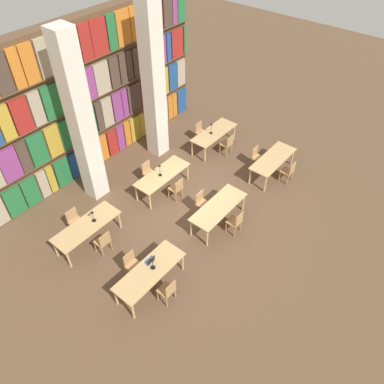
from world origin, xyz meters
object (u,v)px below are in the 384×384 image
chair_5 (257,157)px  chair_1 (132,264)px  chair_7 (75,220)px  chair_9 (149,172)px  pillar_left (81,123)px  pillar_center (153,85)px  chair_3 (202,203)px  laptop (149,261)px  reading_table_3 (87,227)px  desk_lamp_1 (92,214)px  reading_table_5 (214,134)px  chair_6 (103,241)px  desk_lamp_3 (211,127)px  chair_10 (227,144)px  chair_8 (177,188)px  chair_0 (168,291)px  chair_2 (236,222)px  reading_table_4 (162,176)px  reading_table_2 (273,160)px  reading_table_0 (150,272)px  chair_4 (289,171)px  chair_11 (201,132)px  reading_table_1 (218,208)px  desk_lamp_2 (160,168)px

chair_5 → chair_1: bearing=-0.8°
chair_7 → chair_9: size_ratio=1.00×
pillar_left → pillar_center: 3.31m
chair_3 → chair_7: size_ratio=1.00×
laptop → reading_table_3: (-0.26, 2.48, -0.12)m
desk_lamp_1 → chair_9: 3.13m
laptop → reading_table_5: 6.85m
pillar_left → chair_5: bearing=-36.8°
chair_6 → desk_lamp_3: desk_lamp_3 is taller
pillar_left → chair_10: pillar_left is taller
pillar_center → chair_8: size_ratio=6.70×
laptop → reading_table_5: laptop is taller
chair_0 → reading_table_5: bearing=27.1°
chair_8 → laptop: bearing=-151.8°
chair_8 → chair_9: 1.39m
chair_3 → chair_6: 3.52m
pillar_left → chair_0: (-1.67, -5.03, -2.51)m
reading_table_3 → chair_10: 6.68m
chair_0 → chair_2: 3.29m
pillar_left → desk_lamp_1: bearing=-129.8°
desk_lamp_1 → reading_table_4: desk_lamp_1 is taller
reading_table_2 → chair_5: 0.72m
desk_lamp_1 → pillar_center: bearing=19.6°
chair_0 → chair_7: size_ratio=1.00×
desk_lamp_1 → chair_10: bearing=-6.0°
reading_table_0 → reading_table_5: bearing=22.2°
chair_7 → reading_table_4: bearing=165.5°
reading_table_3 → reading_table_0: bearing=-89.1°
chair_2 → chair_4: size_ratio=1.00×
chair_9 → reading_table_2: bearing=135.2°
laptop → chair_4: bearing=171.1°
chair_3 → reading_table_4: size_ratio=0.41×
reading_table_5 → chair_6: bearing=-174.1°
desk_lamp_1 → desk_lamp_3: desk_lamp_3 is taller
chair_5 → chair_11: same height
reading_table_2 → reading_table_0: bearing=179.2°
reading_table_1 → reading_table_2: bearing=-1.5°
reading_table_3 → chair_8: bearing=-14.4°
chair_6 → reading_table_2: bearing=-17.5°
chair_2 → chair_1: bearing=157.1°
pillar_center → chair_7: size_ratio=6.70×
chair_2 → chair_6: same height
chair_9 → reading_table_5: size_ratio=0.41×
chair_1 → chair_3: same height
pillar_center → reading_table_3: pillar_center is taller
reading_table_2 → chair_4: 0.72m
reading_table_4 → pillar_center: bearing=47.2°
reading_table_1 → chair_10: 3.90m
reading_table_4 → desk_lamp_2: size_ratio=4.45×
chair_1 → reading_table_2: size_ratio=0.41×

